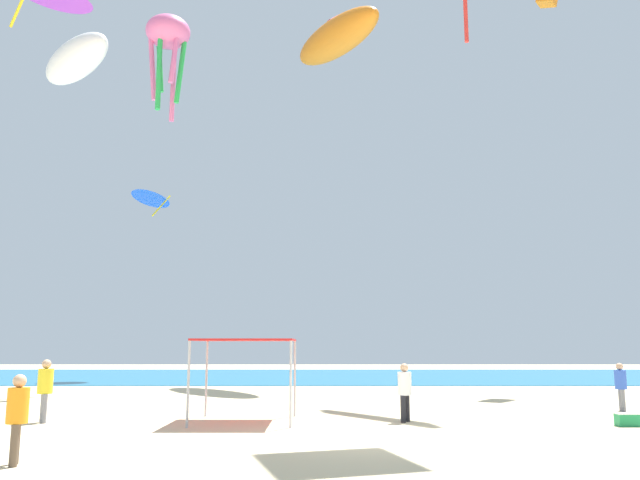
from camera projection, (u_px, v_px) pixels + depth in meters
name	position (u px, v px, depth m)	size (l,w,h in m)	color
ground	(369.00, 439.00, 15.19)	(110.00, 110.00, 0.10)	beige
ocean_strip	(335.00, 376.00, 44.56)	(110.00, 22.15, 0.03)	#1E6B93
canopy_tent	(244.00, 343.00, 18.54)	(2.82, 2.82, 2.35)	#B2B2B7
person_near_tent	(43.00, 385.00, 18.09)	(0.42, 0.44, 1.76)	slate
person_leftmost	(15.00, 412.00, 11.74)	(0.39, 0.42, 1.64)	brown
person_central	(403.00, 387.00, 18.25)	(0.39, 0.40, 1.65)	black
person_rightmost	(618.00, 383.00, 21.15)	(0.37, 0.42, 1.57)	slate
cooler_box	(625.00, 419.00, 17.23)	(0.57, 0.37, 0.35)	#1E8C4C
kite_inflatable_orange	(335.00, 37.00, 41.07)	(6.97, 8.21, 3.28)	orange
kite_delta_blue	(150.00, 196.00, 42.15)	(3.67, 3.67, 2.25)	blue
kite_octopus_pink	(166.00, 37.00, 34.06)	(3.34, 3.34, 5.58)	pink
kite_inflatable_white	(74.00, 59.00, 28.23)	(5.16, 5.27, 2.15)	white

